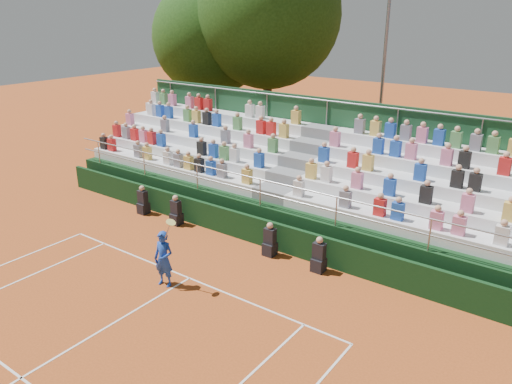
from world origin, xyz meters
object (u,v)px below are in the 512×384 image
Objects in this scene: tennis_player at (164,259)px; tree_east at (268,15)px; tree_west at (210,38)px; floodlight_mast at (384,66)px.

tree_east is at bearing 113.63° from tennis_player.
tree_west reaches higher than floodlight_mast.
tree_east reaches higher than tennis_player.
floodlight_mast reaches higher than tennis_player.
tennis_player is 17.06m from tree_east.
tennis_player is 0.23× the size of tree_west.
floodlight_mast is at bearing -1.52° from tree_east.
tree_west reaches higher than tennis_player.
tennis_player is 0.24× the size of floodlight_mast.
tree_west is 1.05× the size of floodlight_mast.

